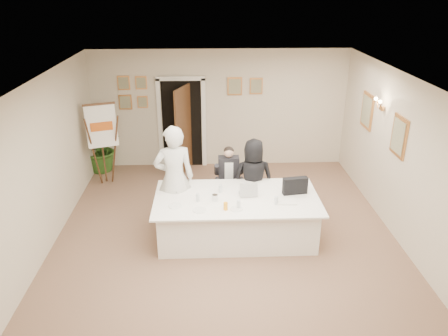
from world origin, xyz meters
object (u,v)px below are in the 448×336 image
flip_chart (103,148)px  steel_jug (215,198)px  standing_man (174,179)px  standing_woman (253,179)px  conference_table (236,217)px  laptop_bag (295,186)px  paper_stack (287,201)px  oj_glass (226,206)px  laptop (248,187)px  seated_man (229,177)px  potted_palm (102,148)px

flip_chart → steel_jug: size_ratio=16.56×
standing_man → standing_woman: standing_man is taller
conference_table → laptop_bag: size_ratio=6.57×
paper_stack → oj_glass: bearing=-168.2°
flip_chart → paper_stack: size_ratio=5.56×
laptop → flip_chart: bearing=139.3°
steel_jug → seated_man: bearing=76.5°
potted_palm → oj_glass: 4.48m
conference_table → seated_man: seated_man is taller
conference_table → standing_man: bearing=161.4°
standing_woman → standing_man: bearing=15.6°
flip_chart → paper_stack: bearing=-35.3°
standing_woman → paper_stack: bearing=115.2°
conference_table → oj_glass: 0.66m
standing_man → oj_glass: 1.19m
paper_stack → oj_glass: 1.06m
conference_table → flip_chart: bearing=139.9°
oj_glass → paper_stack: bearing=11.8°
potted_palm → oj_glass: size_ratio=8.87×
laptop_bag → steel_jug: (-1.40, -0.21, -0.10)m
potted_palm → seated_man: bearing=-33.7°
flip_chart → standing_man: 2.57m
laptop → laptop_bag: 0.82m
laptop_bag → paper_stack: size_ratio=1.31×
seated_man → laptop: 1.09m
laptop_bag → laptop: bearing=170.6°
oj_glass → steel_jug: bearing=116.9°
standing_woman → laptop_bag: bearing=135.0°
standing_woman → laptop: (-0.16, -0.65, 0.14)m
seated_man → standing_woman: standing_woman is taller
potted_palm → oj_glass: potted_palm is taller
conference_table → seated_man: 1.15m
paper_stack → flip_chart: bearing=144.7°
standing_woman → oj_glass: 1.33m
standing_woman → laptop: standing_woman is taller
seated_man → laptop_bag: bearing=-44.4°
conference_table → potted_palm: bearing=134.2°
standing_man → steel_jug: standing_man is taller
potted_palm → paper_stack: potted_palm is taller
paper_stack → laptop_bag: bearing=58.7°
flip_chart → laptop: flip_chart is taller
flip_chart → laptop_bag: size_ratio=4.23×
standing_man → laptop_bag: size_ratio=4.56×
seated_man → laptop: bearing=-75.9°
standing_woman → potted_palm: size_ratio=1.34×
conference_table → steel_jug: bearing=-164.0°
laptop → steel_jug: bearing=-163.4°
potted_palm → standing_woman: bearing=-34.5°
standing_woman → potted_palm: 4.07m
standing_man → standing_woman: 1.52m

